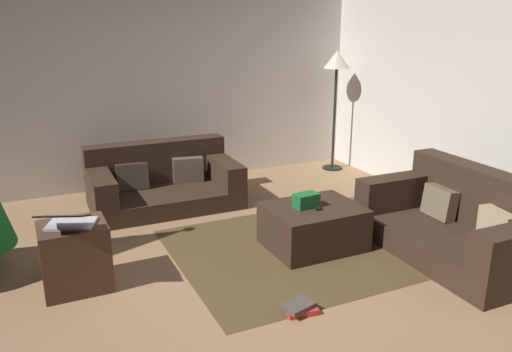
{
  "coord_description": "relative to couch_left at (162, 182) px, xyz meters",
  "views": [
    {
      "loc": [
        -1.32,
        -3.4,
        2.11
      ],
      "look_at": [
        0.55,
        0.58,
        0.75
      ],
      "focal_mm": 36.08,
      "sensor_mm": 36.0,
      "label": 1
    }
  ],
  "objects": [
    {
      "name": "gift_box",
      "position": [
        0.9,
        -1.77,
        0.21
      ],
      "size": [
        0.24,
        0.16,
        0.13
      ],
      "primitive_type": "cube",
      "rotation": [
        0.0,
        0.0,
        0.07
      ],
      "color": "#19662D",
      "rests_on": "ottoman"
    },
    {
      "name": "tv_remote",
      "position": [
        1.0,
        -1.83,
        0.16
      ],
      "size": [
        0.12,
        0.16,
        0.02
      ],
      "primitive_type": "cube",
      "rotation": [
        0.0,
        0.0,
        -0.49
      ],
      "color": "black",
      "rests_on": "ottoman"
    },
    {
      "name": "corner_lamp",
      "position": [
        2.63,
        0.39,
        1.17
      ],
      "size": [
        0.36,
        0.36,
        1.68
      ],
      "color": "black",
      "rests_on": "ground_plane"
    },
    {
      "name": "couch_right",
      "position": [
        2.13,
        -2.49,
        0.03
      ],
      "size": [
        0.99,
        1.73,
        0.78
      ],
      "rotation": [
        0.0,
        0.0,
        1.55
      ],
      "color": "#332319",
      "rests_on": "ground_plane"
    },
    {
      "name": "laptop",
      "position": [
        -1.19,
        -1.71,
        0.35
      ],
      "size": [
        0.49,
        0.53,
        0.19
      ],
      "color": "silver",
      "rests_on": "side_table"
    },
    {
      "name": "couch_left",
      "position": [
        0.0,
        0.0,
        0.0
      ],
      "size": [
        1.68,
        0.99,
        0.7
      ],
      "rotation": [
        0.0,
        0.0,
        3.13
      ],
      "color": "#332319",
      "rests_on": "ground_plane"
    },
    {
      "name": "rear_partition",
      "position": [
        -0.12,
        0.88,
        1.04
      ],
      "size": [
        6.4,
        0.12,
        2.6
      ],
      "primitive_type": "cube",
      "color": "silver",
      "rests_on": "ground_plane"
    },
    {
      "name": "area_rug",
      "position": [
        0.98,
        -1.79,
        -0.26
      ],
      "size": [
        2.6,
        2.0,
        0.01
      ],
      "primitive_type": "cube",
      "color": "#503D22",
      "rests_on": "ground_plane"
    },
    {
      "name": "ground_plane",
      "position": [
        -0.12,
        -2.26,
        -0.26
      ],
      "size": [
        6.4,
        6.4,
        0.0
      ],
      "primitive_type": "plane",
      "color": "#93704C"
    },
    {
      "name": "side_table",
      "position": [
        -1.17,
        -1.65,
        0.01
      ],
      "size": [
        0.52,
        0.44,
        0.55
      ],
      "primitive_type": "cube",
      "color": "#4C3323",
      "rests_on": "ground_plane"
    },
    {
      "name": "ottoman",
      "position": [
        0.98,
        -1.79,
        -0.06
      ],
      "size": [
        0.86,
        0.7,
        0.41
      ],
      "primitive_type": "cube",
      "color": "#332319",
      "rests_on": "ground_plane"
    },
    {
      "name": "book_stack",
      "position": [
        0.28,
        -2.75,
        -0.22
      ],
      "size": [
        0.28,
        0.22,
        0.08
      ],
      "color": "#B7332D",
      "rests_on": "ground_plane"
    }
  ]
}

